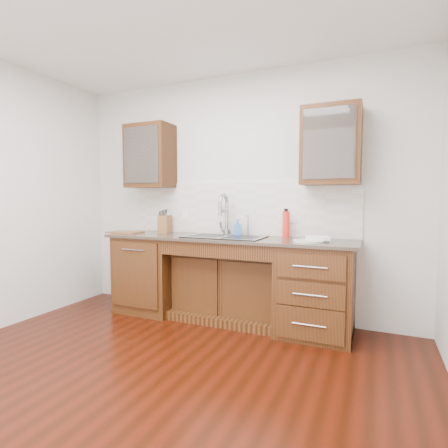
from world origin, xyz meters
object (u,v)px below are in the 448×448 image
at_px(cutting_board, 125,232).
at_px(knife_block, 165,224).
at_px(water_bottle, 286,225).
at_px(plate, 308,241).
at_px(soap_bottle, 238,228).

bearing_deg(cutting_board, knife_block, 28.25).
distance_m(water_bottle, plate, 0.41).
relative_size(soap_bottle, knife_block, 0.88).
relative_size(soap_bottle, water_bottle, 0.67).
height_order(soap_bottle, plate, soap_bottle).
relative_size(plate, knife_block, 1.38).
bearing_deg(water_bottle, soap_bottle, -173.87).
relative_size(knife_block, cutting_board, 0.55).
bearing_deg(knife_block, plate, -18.48).
bearing_deg(cutting_board, plate, -0.20).
xyz_separation_m(water_bottle, plate, (0.28, -0.27, -0.13)).
relative_size(soap_bottle, plate, 0.64).
height_order(plate, cutting_board, cutting_board).
xyz_separation_m(soap_bottle, plate, (0.80, -0.22, -0.08)).
relative_size(water_bottle, cutting_board, 0.72).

